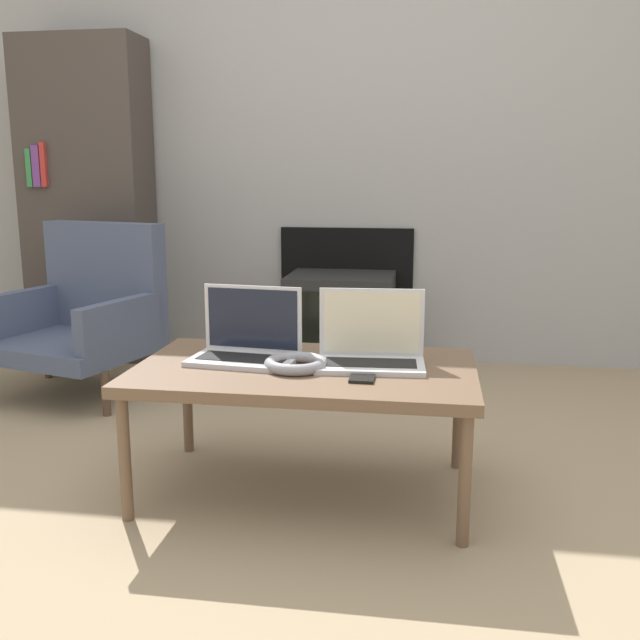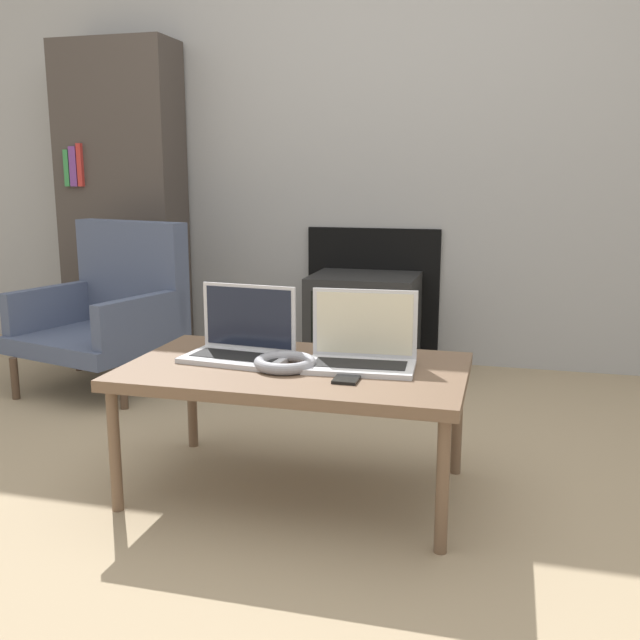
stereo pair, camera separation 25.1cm
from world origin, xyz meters
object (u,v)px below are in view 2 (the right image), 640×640
at_px(laptop_right, 362,349).
at_px(armchair, 112,307).
at_px(laptop_left, 241,341).
at_px(phone, 348,377).
at_px(headphones, 285,363).
at_px(tv, 364,323).

bearing_deg(laptop_right, armchair, 143.87).
xyz_separation_m(laptop_left, phone, (0.39, -0.15, -0.05)).
relative_size(headphones, phone, 1.45).
height_order(laptop_left, phone, laptop_left).
xyz_separation_m(phone, tv, (-0.27, 1.59, -0.17)).
distance_m(laptop_left, phone, 0.42).
distance_m(phone, armchair, 1.76).
height_order(laptop_left, tv, laptop_left).
distance_m(tv, armchair, 1.27).
relative_size(headphones, armchair, 0.25).
bearing_deg(phone, laptop_left, 159.03).
xyz_separation_m(laptop_left, headphones, (0.18, -0.09, -0.04)).
bearing_deg(phone, tv, 99.62).
relative_size(laptop_right, armchair, 0.44).
distance_m(laptop_left, headphones, 0.20).
bearing_deg(tv, laptop_left, -94.85).
distance_m(phone, tv, 1.63).
xyz_separation_m(laptop_right, phone, (-0.01, -0.15, -0.05)).
relative_size(laptop_left, headphones, 1.81).
bearing_deg(tv, phone, -80.38).
distance_m(laptop_left, tv, 1.47).
bearing_deg(tv, laptop_right, -79.03).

